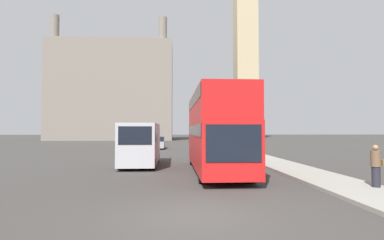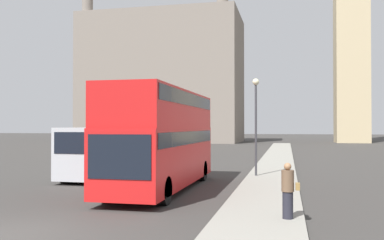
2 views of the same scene
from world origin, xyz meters
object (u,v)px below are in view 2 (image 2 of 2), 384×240
at_px(white_van, 99,151).
at_px(red_double_decker_bus, 163,135).
at_px(street_lamp, 256,111).
at_px(pedestrian, 288,191).
at_px(parked_sedan, 182,149).

bearing_deg(white_van, red_double_decker_bus, -34.68).
bearing_deg(street_lamp, pedestrian, -81.12).
xyz_separation_m(white_van, pedestrian, (9.88, -8.67, -0.51)).
bearing_deg(pedestrian, street_lamp, 98.88).
height_order(pedestrian, parked_sedan, pedestrian).
bearing_deg(white_van, street_lamp, 13.91).
height_order(white_van, parked_sedan, white_van).
distance_m(white_van, parked_sedan, 18.14).
height_order(white_van, street_lamp, street_lamp).
xyz_separation_m(pedestrian, street_lamp, (-1.67, 10.70, 2.69)).
distance_m(pedestrian, parked_sedan, 28.54).
xyz_separation_m(white_van, parked_sedan, (0.06, 18.13, -0.78)).
distance_m(white_van, street_lamp, 8.73).
relative_size(white_van, street_lamp, 1.16).
distance_m(red_double_decker_bus, pedestrian, 7.88).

